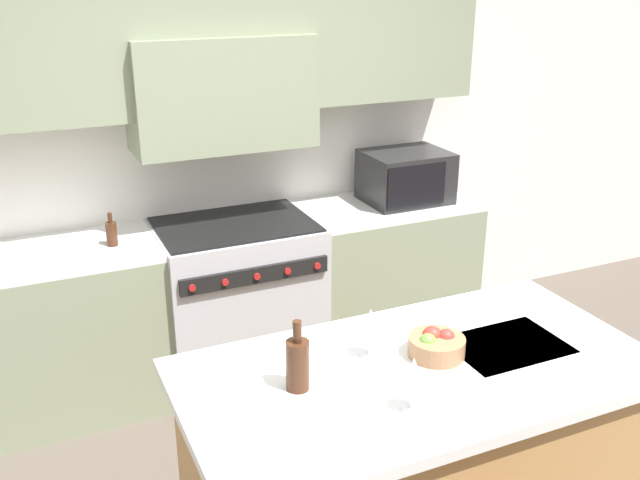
{
  "coord_description": "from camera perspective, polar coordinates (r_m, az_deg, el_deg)",
  "views": [
    {
      "loc": [
        -1.1,
        -1.79,
        2.29
      ],
      "look_at": [
        0.07,
        0.81,
        1.19
      ],
      "focal_mm": 40.0,
      "sensor_mm": 36.0,
      "label": 1
    }
  ],
  "objects": [
    {
      "name": "back_cabinetry",
      "position": [
        4.11,
        -8.43,
        10.89
      ],
      "size": [
        10.0,
        0.46,
        2.7
      ],
      "color": "silver",
      "rests_on": "ground_plane"
    },
    {
      "name": "back_counter",
      "position": [
        4.22,
        -6.65,
        -4.74
      ],
      "size": [
        3.03,
        0.62,
        0.92
      ],
      "color": "gray",
      "rests_on": "ground_plane"
    },
    {
      "name": "range_stove",
      "position": [
        4.19,
        -6.56,
        -4.73
      ],
      "size": [
        0.89,
        0.7,
        0.94
      ],
      "color": "#B7B7BC",
      "rests_on": "ground_plane"
    },
    {
      "name": "microwave",
      "position": [
        4.42,
        6.86,
        5.06
      ],
      "size": [
        0.5,
        0.41,
        0.31
      ],
      "color": "black",
      "rests_on": "back_counter"
    },
    {
      "name": "kitchen_island",
      "position": [
        2.9,
        7.48,
        -17.87
      ],
      "size": [
        1.74,
        0.9,
        0.94
      ],
      "color": "#B7844C",
      "rests_on": "ground_plane"
    },
    {
      "name": "wine_bottle",
      "position": [
        2.44,
        -1.8,
        -9.84
      ],
      "size": [
        0.08,
        0.08,
        0.26
      ],
      "color": "#422314",
      "rests_on": "kitchen_island"
    },
    {
      "name": "wine_glass_near",
      "position": [
        2.34,
        7.47,
        -10.62
      ],
      "size": [
        0.08,
        0.08,
        0.19
      ],
      "color": "white",
      "rests_on": "kitchen_island"
    },
    {
      "name": "wine_glass_far",
      "position": [
        2.63,
        4.05,
        -6.74
      ],
      "size": [
        0.08,
        0.08,
        0.19
      ],
      "color": "white",
      "rests_on": "kitchen_island"
    },
    {
      "name": "fruit_bowl",
      "position": [
        2.7,
        9.28,
        -8.26
      ],
      "size": [
        0.21,
        0.21,
        0.1
      ],
      "color": "#996B47",
      "rests_on": "kitchen_island"
    },
    {
      "name": "oil_bottle_on_counter",
      "position": [
        3.85,
        -16.34,
        0.53
      ],
      "size": [
        0.06,
        0.06,
        0.18
      ],
      "color": "#422314",
      "rests_on": "back_counter"
    }
  ]
}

